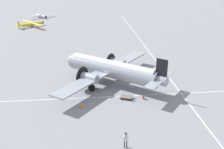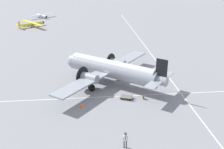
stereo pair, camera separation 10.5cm
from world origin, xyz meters
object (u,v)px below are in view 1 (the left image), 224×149
traffic_cone (81,105)px  suitcase_near_door (143,97)px  crew_foreground (126,139)px  light_aircraft_distant (31,24)px  airliner_main (110,69)px  baggage_cart (127,97)px  light_aircraft_taxiing (41,16)px

traffic_cone → suitcase_near_door: bearing=-80.0°
crew_foreground → light_aircraft_distant: size_ratio=0.18×
crew_foreground → airliner_main: bearing=-96.2°
baggage_cart → light_aircraft_distant: light_aircraft_distant is taller
baggage_cart → light_aircraft_taxiing: size_ratio=0.25×
airliner_main → suitcase_near_door: size_ratio=29.75×
suitcase_near_door → baggage_cart: size_ratio=0.33×
airliner_main → traffic_cone: bearing=97.4°
baggage_cart → traffic_cone: traffic_cone is taller
light_aircraft_distant → traffic_cone: 51.69m
airliner_main → crew_foreground: (-16.18, -0.01, -1.37)m
light_aircraft_distant → traffic_cone: size_ratio=16.70×
baggage_cart → traffic_cone: 6.46m
light_aircraft_taxiing → suitcase_near_door: bearing=-18.8°
crew_foreground → traffic_cone: 10.06m
airliner_main → crew_foreground: size_ratio=10.97×
suitcase_near_door → traffic_cone: (-1.49, 8.48, -0.03)m
airliner_main → crew_foreground: 16.23m
light_aircraft_distant → baggage_cart: bearing=-104.1°
crew_foreground → suitcase_near_door: size_ratio=2.71×
light_aircraft_distant → airliner_main: bearing=-103.5°
suitcase_near_door → baggage_cart: suitcase_near_door is taller
suitcase_near_door → light_aircraft_distant: (48.26, 22.51, 0.56)m
airliner_main → baggage_cart: airliner_main is taller
light_aircraft_taxiing → airliner_main: bearing=-20.7°
light_aircraft_distant → light_aircraft_taxiing: (13.94, -0.96, -0.08)m
airliner_main → suitcase_near_door: 7.31m
light_aircraft_distant → light_aircraft_taxiing: bearing=49.1°
airliner_main → light_aircraft_taxiing: size_ratio=2.39×
airliner_main → baggage_cart: (-5.42, -1.77, -2.16)m
baggage_cart → light_aircraft_distant: size_ratio=0.20×
light_aircraft_distant → traffic_cone: (-49.75, -14.02, -0.59)m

